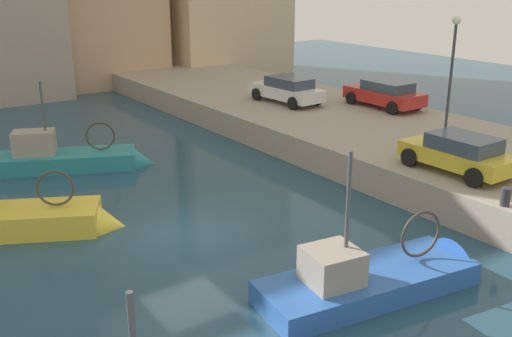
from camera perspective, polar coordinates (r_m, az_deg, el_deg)
water_surface at (r=18.60m, az=-6.76°, el=-6.17°), size 80.00×80.00×0.00m
quay_wall at (r=25.47m, az=16.57°, el=1.45°), size 9.00×56.00×1.20m
fishing_boat_blue at (r=15.67m, az=11.92°, el=-10.98°), size 6.73×2.82×4.72m
fishing_boat_teal at (r=25.53m, az=-17.66°, el=0.28°), size 6.94×4.29×4.44m
fishing_boat_yellow at (r=19.90m, az=-22.11°, el=-5.38°), size 6.44×4.36×3.94m
parked_car_yellow at (r=21.18m, az=18.99°, el=1.43°), size 1.91×3.89×1.31m
parked_car_white at (r=31.01m, az=3.02°, el=7.61°), size 2.03×4.38×1.36m
parked_car_red at (r=30.61m, az=12.32°, el=7.08°), size 1.98×4.22×1.35m
mooring_bollard_mid at (r=18.71m, az=22.94°, el=-2.54°), size 0.28×0.28×0.55m
quay_streetlamp at (r=26.20m, az=18.48°, el=10.37°), size 0.36×0.36×4.83m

